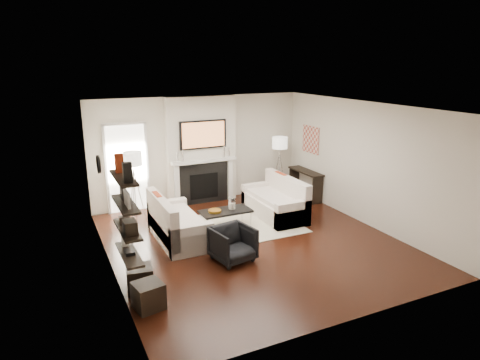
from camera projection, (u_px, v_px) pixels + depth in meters
name	position (u px, v px, depth m)	size (l,w,h in m)	color
room_envelope	(253.00, 178.00, 8.26)	(6.00, 6.00, 6.00)	black
chimney_breast	(201.00, 150.00, 10.76)	(1.80, 0.25, 2.70)	silver
fireplace_surround	(204.00, 183.00, 10.87)	(1.30, 0.02, 1.04)	black
firebox	(204.00, 186.00, 10.88)	(0.75, 0.02, 0.65)	black
mantel_pilaster_l	(177.00, 186.00, 10.53)	(0.12, 0.08, 1.10)	white
mantel_pilaster_r	(230.00, 179.00, 11.13)	(0.12, 0.08, 1.10)	white
mantel_shelf	(204.00, 161.00, 10.66)	(1.70, 0.18, 0.07)	white
tv_body	(203.00, 134.00, 10.51)	(1.20, 0.06, 0.70)	black
tv_screen	(204.00, 135.00, 10.48)	(1.10, 0.01, 0.62)	#BF723F
candlestick_l_tall	(183.00, 156.00, 10.39)	(0.04, 0.04, 0.30)	silver
candlestick_l_short	(178.00, 157.00, 10.35)	(0.04, 0.04, 0.24)	silver
candlestick_r_tall	(224.00, 152.00, 10.85)	(0.04, 0.04, 0.30)	silver
candlestick_r_short	(229.00, 152.00, 10.91)	(0.04, 0.04, 0.24)	silver
hallway_panel	(127.00, 169.00, 10.17)	(0.90, 0.02, 2.10)	white
door_trim_l	(106.00, 171.00, 9.95)	(0.06, 0.06, 2.16)	white
door_trim_r	(147.00, 167.00, 10.35)	(0.06, 0.06, 2.16)	white
door_trim_top	(124.00, 124.00, 9.86)	(1.02, 0.06, 0.06)	white
rug	(238.00, 226.00, 9.46)	(2.60, 2.00, 0.01)	beige
loveseat_left_base	(179.00, 230.00, 8.69)	(0.85, 1.80, 0.42)	silver
loveseat_left_back	(162.00, 218.00, 8.47)	(0.18, 1.80, 0.80)	silver
loveseat_left_arm_n	(192.00, 240.00, 7.96)	(0.85, 0.18, 0.60)	silver
loveseat_left_arm_s	(167.00, 213.00, 9.37)	(0.85, 0.18, 0.60)	silver
loveseat_left_cushion	(181.00, 217.00, 8.64)	(0.63, 1.44, 0.10)	silver
pillow_left_orange	(157.00, 204.00, 8.68)	(0.10, 0.42, 0.42)	#A13113
pillow_left_charcoal	(166.00, 213.00, 8.16)	(0.10, 0.40, 0.40)	black
loveseat_right_base	(274.00, 208.00, 10.01)	(0.85, 1.80, 0.42)	silver
loveseat_right_back	(287.00, 193.00, 10.07)	(0.18, 1.80, 0.80)	silver
loveseat_right_arm_n	(293.00, 215.00, 9.28)	(0.85, 0.18, 0.60)	silver
loveseat_right_arm_s	(258.00, 195.00, 10.69)	(0.85, 0.18, 0.60)	silver
loveseat_right_cushion	(273.00, 197.00, 9.92)	(0.63, 1.44, 0.10)	silver
pillow_right_orange	(281.00, 181.00, 10.27)	(0.10, 0.42, 0.42)	#A13113
pillow_right_charcoal	(294.00, 188.00, 9.75)	(0.10, 0.40, 0.40)	black
coffee_table	(226.00, 211.00, 9.21)	(1.10, 0.55, 0.04)	black
coffee_leg_nw	(208.00, 228.00, 8.87)	(0.02, 0.02, 0.38)	silver
coffee_leg_ne	(251.00, 220.00, 9.28)	(0.02, 0.02, 0.38)	silver
coffee_leg_sw	(200.00, 221.00, 9.25)	(0.02, 0.02, 0.38)	silver
coffee_leg_se	(242.00, 214.00, 9.66)	(0.02, 0.02, 0.38)	silver
hurricane_glass	(232.00, 203.00, 9.23)	(0.15, 0.15, 0.26)	white
hurricane_candle	(232.00, 206.00, 9.25)	(0.10, 0.10, 0.15)	white
copper_bowl	(215.00, 211.00, 9.09)	(0.28, 0.28, 0.05)	#A26D1B
armchair	(233.00, 242.00, 7.75)	(0.68, 0.64, 0.70)	black
lamp_left_post	(135.00, 195.00, 9.63)	(0.02, 0.02, 1.20)	silver
lamp_left_shade	(133.00, 159.00, 9.40)	(0.40, 0.40, 0.30)	white
lamp_left_leg_a	(140.00, 195.00, 9.68)	(0.02, 0.02, 1.25)	silver
lamp_left_leg_b	(132.00, 195.00, 9.69)	(0.02, 0.02, 1.25)	silver
lamp_left_leg_c	(134.00, 197.00, 9.53)	(0.02, 0.02, 1.25)	silver
lamp_right_post	(279.00, 174.00, 11.46)	(0.02, 0.02, 1.20)	silver
lamp_right_shade	(280.00, 143.00, 11.23)	(0.40, 0.40, 0.30)	white
lamp_right_leg_a	(283.00, 174.00, 11.51)	(0.02, 0.02, 1.25)	silver
lamp_right_leg_b	(275.00, 173.00, 11.52)	(0.02, 0.02, 1.25)	silver
lamp_right_leg_c	(279.00, 175.00, 11.35)	(0.02, 0.02, 1.25)	silver
console_top	(306.00, 171.00, 11.21)	(0.35, 1.20, 0.04)	black
console_leg_n	(317.00, 191.00, 10.83)	(0.30, 0.04, 0.71)	black
console_leg_s	(294.00, 180.00, 11.79)	(0.30, 0.04, 0.71)	black
wall_art	(311.00, 140.00, 11.12)	(0.03, 0.70, 0.70)	#C07660
shelf_bottom	(129.00, 254.00, 6.48)	(0.25, 1.00, 0.04)	black
shelf_lower	(127.00, 229.00, 6.37)	(0.25, 1.00, 0.04)	black
shelf_upper	(126.00, 204.00, 6.27)	(0.25, 1.00, 0.04)	black
shelf_top	(124.00, 178.00, 6.16)	(0.25, 1.00, 0.04)	black
decor_magfile_a	(127.00, 173.00, 5.82)	(0.12, 0.10, 0.28)	black
decor_magfile_b	(119.00, 163.00, 6.36)	(0.12, 0.10, 0.28)	#A13113
decor_frame_a	(127.00, 199.00, 6.10)	(0.04, 0.30, 0.22)	white
decor_frame_b	(123.00, 194.00, 6.41)	(0.04, 0.22, 0.18)	black
decor_wine_rack	(130.00, 227.00, 6.15)	(0.18, 0.25, 0.20)	black
decor_box_small	(124.00, 220.00, 6.54)	(0.15, 0.12, 0.12)	black
decor_books	(129.00, 252.00, 6.45)	(0.14, 0.20, 0.05)	black
decor_box_tall	(125.00, 240.00, 6.71)	(0.10, 0.10, 0.18)	white
clock_rim	(98.00, 164.00, 7.82)	(0.34, 0.34, 0.04)	black
clock_face	(100.00, 164.00, 7.83)	(0.29, 0.29, 0.01)	white
ottoman_near	(140.00, 279.00, 6.77)	(0.40, 0.40, 0.40)	black
ottoman_far	(148.00, 296.00, 6.28)	(0.40, 0.40, 0.40)	black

